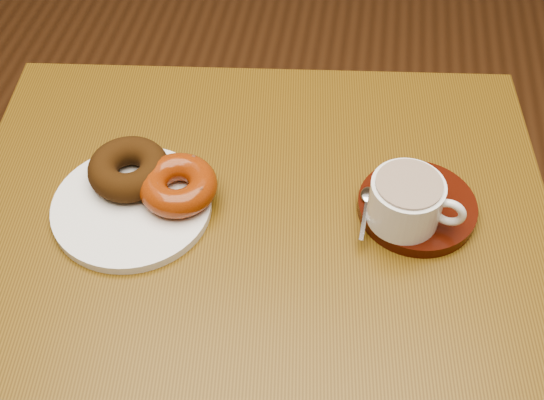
# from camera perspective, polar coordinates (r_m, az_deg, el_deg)

# --- Properties ---
(ground) EXTENTS (6.00, 6.00, 0.00)m
(ground) POSITION_cam_1_polar(r_m,az_deg,el_deg) (1.58, -8.27, -14.22)
(ground) COLOR #502F19
(ground) RESTS_ON ground
(cafe_table) EXTENTS (0.83, 0.66, 0.72)m
(cafe_table) POSITION_cam_1_polar(r_m,az_deg,el_deg) (0.98, -1.16, -5.00)
(cafe_table) COLOR brown
(cafe_table) RESTS_ON ground
(donut_plate) EXTENTS (0.28, 0.28, 0.01)m
(donut_plate) POSITION_cam_1_polar(r_m,az_deg,el_deg) (0.90, -11.63, -0.50)
(donut_plate) COLOR white
(donut_plate) RESTS_ON cafe_table
(donut_cinnamon) EXTENTS (0.13, 0.13, 0.04)m
(donut_cinnamon) POSITION_cam_1_polar(r_m,az_deg,el_deg) (0.91, -11.90, 2.56)
(donut_cinnamon) COLOR #381F0B
(donut_cinnamon) RESTS_ON donut_plate
(donut_caramel) EXTENTS (0.11, 0.11, 0.04)m
(donut_caramel) POSITION_cam_1_polar(r_m,az_deg,el_deg) (0.88, -7.87, 1.24)
(donut_caramel) COLOR #87340E
(donut_caramel) RESTS_ON donut_plate
(saucer) EXTENTS (0.18, 0.18, 0.02)m
(saucer) POSITION_cam_1_polar(r_m,az_deg,el_deg) (0.90, 12.02, -0.57)
(saucer) COLOR #391007
(saucer) RESTS_ON cafe_table
(coffee_cup) EXTENTS (0.12, 0.09, 0.06)m
(coffee_cup) POSITION_cam_1_polar(r_m,az_deg,el_deg) (0.85, 11.22, -0.08)
(coffee_cup) COLOR white
(coffee_cup) RESTS_ON saucer
(teaspoon) EXTENTS (0.02, 0.09, 0.01)m
(teaspoon) POSITION_cam_1_polar(r_m,az_deg,el_deg) (0.88, 7.99, 0.03)
(teaspoon) COLOR silver
(teaspoon) RESTS_ON saucer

